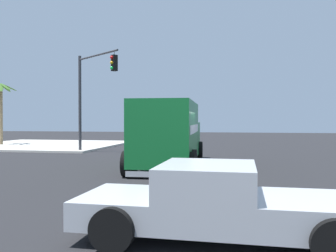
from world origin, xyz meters
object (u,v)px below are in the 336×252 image
(delivery_truck, at_px, (169,134))
(traffic_light_primary, at_px, (90,87))
(palm_tree_far, at_px, (1,102))
(pickup_silver, at_px, (218,200))

(delivery_truck, relative_size, traffic_light_primary, 1.27)
(traffic_light_primary, bearing_deg, delivery_truck, -132.49)
(delivery_truck, xyz_separation_m, palm_tree_far, (10.86, 16.40, 2.13))
(palm_tree_far, bearing_deg, pickup_silver, -137.40)
(delivery_truck, height_order, palm_tree_far, palm_tree_far)
(pickup_silver, height_order, palm_tree_far, palm_tree_far)
(delivery_truck, xyz_separation_m, traffic_light_primary, (5.78, 6.32, 2.81))
(traffic_light_primary, distance_m, pickup_silver, 18.54)
(delivery_truck, bearing_deg, pickup_silver, -164.56)
(traffic_light_primary, xyz_separation_m, palm_tree_far, (5.07, 10.08, -0.68))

